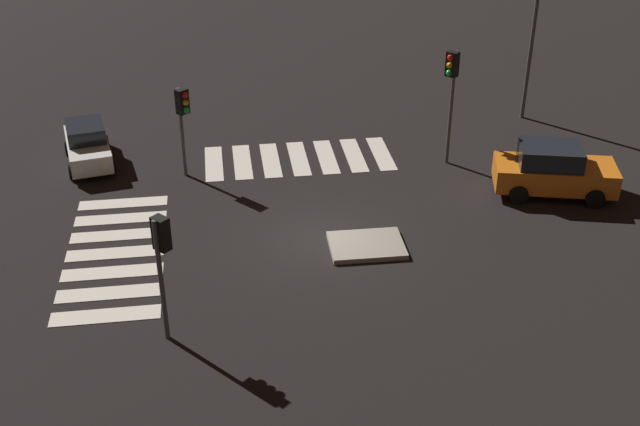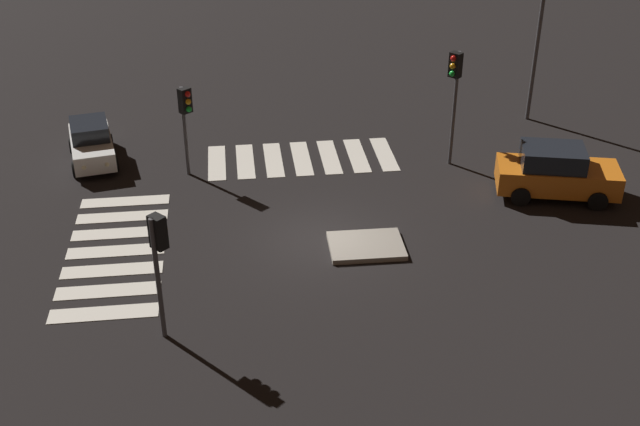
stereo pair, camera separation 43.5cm
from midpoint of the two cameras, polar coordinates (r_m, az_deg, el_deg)
name	(u,v)px [view 2 (the right image)]	position (r m, az deg, el deg)	size (l,w,h in m)	color
ground_plane	(320,238)	(27.08, 0.46, -1.84)	(80.00, 80.00, 0.00)	black
traffic_island	(366,246)	(26.56, 3.80, -2.37)	(2.50, 1.89, 0.18)	gray
car_orange	(556,172)	(30.68, 16.97, 2.80)	(4.73, 2.91, 1.94)	orange
car_white	(91,143)	(33.33, -15.72, 4.87)	(2.29, 3.92, 1.62)	silver
traffic_light_south	(455,81)	(31.18, 10.04, 9.29)	(0.53, 0.54, 4.68)	#47474C
traffic_light_east	(185,110)	(30.51, -9.22, 7.30)	(0.54, 0.53, 3.62)	#47474C
traffic_light_north	(159,247)	(21.55, -10.93, -2.39)	(0.53, 0.54, 3.82)	#47474C
crosswalk_near	(302,158)	(32.61, -0.95, 3.94)	(7.60, 3.20, 0.02)	silver
crosswalk_side	(116,251)	(27.18, -13.99, -2.67)	(3.20, 7.60, 0.02)	silver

